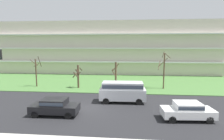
# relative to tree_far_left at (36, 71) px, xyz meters

# --- Properties ---
(ground) EXTENTS (160.00, 160.00, 0.00)m
(ground) POSITION_rel_tree_far_left_xyz_m (10.35, -9.22, -2.52)
(ground) COLOR #232326
(grass_lawn_strip) EXTENTS (80.00, 16.00, 0.08)m
(grass_lawn_strip) POSITION_rel_tree_far_left_xyz_m (10.35, 4.78, -2.48)
(grass_lawn_strip) COLOR #477238
(grass_lawn_strip) RESTS_ON ground
(apartment_building) EXTENTS (53.85, 11.97, 12.17)m
(apartment_building) POSITION_rel_tree_far_left_xyz_m (10.35, 18.29, 3.56)
(apartment_building) COLOR beige
(apartment_building) RESTS_ON ground
(tree_far_left) EXTENTS (1.38, 1.42, 4.95)m
(tree_far_left) POSITION_rel_tree_far_left_xyz_m (0.00, 0.00, 0.00)
(tree_far_left) COLOR #4C3828
(tree_far_left) RESTS_ON ground
(tree_left) EXTENTS (1.32, 1.46, 3.61)m
(tree_left) POSITION_rel_tree_far_left_xyz_m (6.84, -0.33, -0.57)
(tree_left) COLOR #4C3828
(tree_left) RESTS_ON ground
(tree_center) EXTENTS (1.21, 1.34, 4.04)m
(tree_center) POSITION_rel_tree_far_left_xyz_m (12.60, 0.43, -0.37)
(tree_center) COLOR brown
(tree_center) RESTS_ON ground
(tree_right) EXTENTS (1.86, 1.86, 5.67)m
(tree_right) POSITION_rel_tree_far_left_xyz_m (19.85, 0.30, 0.48)
(tree_right) COLOR brown
(tree_right) RESTS_ON ground
(sedan_white_near_left) EXTENTS (4.50, 2.05, 1.57)m
(sedan_white_near_left) POSITION_rel_tree_far_left_xyz_m (19.68, -11.22, -1.65)
(sedan_white_near_left) COLOR white
(sedan_white_near_left) RESTS_ON ground
(sedan_black_center_left) EXTENTS (4.41, 1.83, 1.57)m
(sedan_black_center_left) POSITION_rel_tree_far_left_xyz_m (7.71, -11.22, -1.65)
(sedan_black_center_left) COLOR black
(sedan_black_center_left) RESTS_ON ground
(van_silver_center_right) EXTENTS (5.24, 2.10, 2.36)m
(van_silver_center_right) POSITION_rel_tree_far_left_xyz_m (13.88, -6.72, -1.12)
(van_silver_center_right) COLOR #B7BABF
(van_silver_center_right) RESTS_ON ground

